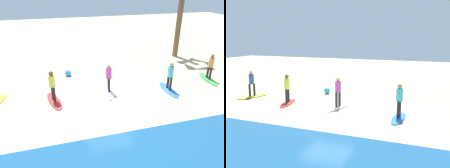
% 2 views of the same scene
% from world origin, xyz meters
% --- Properties ---
extents(ground_plane, '(60.00, 60.00, 0.00)m').
position_xyz_m(ground_plane, '(0.00, 0.00, 0.00)').
color(ground_plane, '#CCB789').
extents(surfboard_blue, '(0.62, 2.12, 0.09)m').
position_xyz_m(surfboard_blue, '(-3.73, -0.05, 0.04)').
color(surfboard_blue, blue).
rests_on(surfboard_blue, ground).
extents(surfer_blue, '(0.32, 0.46, 1.64)m').
position_xyz_m(surfer_blue, '(-3.73, -0.05, 1.04)').
color(surfer_blue, '#232328').
rests_on(surfer_blue, surfboard_blue).
extents(surfboard_white, '(0.92, 2.17, 0.09)m').
position_xyz_m(surfboard_white, '(-0.31, -0.79, 0.04)').
color(surfboard_white, white).
rests_on(surfboard_white, ground).
extents(surfer_white, '(0.32, 0.46, 1.64)m').
position_xyz_m(surfer_white, '(-0.31, -0.79, 1.04)').
color(surfer_white, '#232328').
rests_on(surfer_white, surfboard_white).
extents(surfboard_red, '(1.02, 2.17, 0.09)m').
position_xyz_m(surfboard_red, '(2.76, -0.53, 0.04)').
color(surfboard_red, red).
rests_on(surfboard_red, ground).
extents(surfer_red, '(0.32, 0.45, 1.64)m').
position_xyz_m(surfer_red, '(2.76, -0.53, 1.04)').
color(surfer_red, '#232328').
rests_on(surfer_red, surfboard_red).
extents(surfboard_yellow, '(1.28, 2.16, 0.09)m').
position_xyz_m(surfboard_yellow, '(5.76, -1.08, 0.04)').
color(surfboard_yellow, yellow).
rests_on(surfboard_yellow, ground).
extents(surfer_yellow, '(0.32, 0.44, 1.64)m').
position_xyz_m(surfer_yellow, '(5.76, -1.08, 1.04)').
color(surfer_yellow, '#232328').
rests_on(surfer_yellow, surfboard_yellow).
extents(beach_ball, '(0.42, 0.42, 0.42)m').
position_xyz_m(beach_ball, '(1.72, -3.81, 0.21)').
color(beach_ball, '#338CE5').
rests_on(beach_ball, ground).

